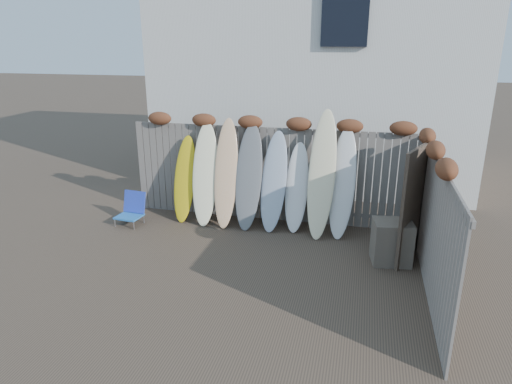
% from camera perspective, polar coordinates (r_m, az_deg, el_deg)
% --- Properties ---
extents(ground, '(80.00, 80.00, 0.00)m').
position_cam_1_polar(ground, '(7.82, -2.09, -9.70)').
color(ground, '#493A2D').
extents(back_fence, '(6.05, 0.28, 2.24)m').
position_cam_1_polar(back_fence, '(9.55, 2.03, 3.23)').
color(back_fence, slate).
rests_on(back_fence, ground).
extents(right_fence, '(0.28, 4.40, 2.24)m').
position_cam_1_polar(right_fence, '(7.43, 21.27, -2.92)').
color(right_fence, slate).
rests_on(right_fence, ground).
extents(house, '(8.50, 5.50, 6.33)m').
position_cam_1_polar(house, '(13.21, 7.81, 16.19)').
color(house, silver).
rests_on(house, ground).
extents(beach_chair, '(0.55, 0.58, 0.66)m').
position_cam_1_polar(beach_chair, '(9.95, -15.26, -2.08)').
color(beach_chair, blue).
rests_on(beach_chair, ground).
extents(wooden_crate, '(0.72, 0.63, 0.76)m').
position_cam_1_polar(wooden_crate, '(8.26, 16.60, -6.01)').
color(wooden_crate, '#433932').
rests_on(wooden_crate, ground).
extents(lattice_panel, '(0.56, 1.27, 2.03)m').
position_cam_1_polar(lattice_panel, '(8.33, 19.19, -1.36)').
color(lattice_panel, brown).
rests_on(lattice_panel, ground).
extents(surfboard_0, '(0.50, 0.66, 1.79)m').
position_cam_1_polar(surfboard_0, '(9.77, -8.90, 1.61)').
color(surfboard_0, gold).
rests_on(surfboard_0, ground).
extents(surfboard_1, '(0.60, 0.79, 2.09)m').
position_cam_1_polar(surfboard_1, '(9.53, -6.38, 2.23)').
color(surfboard_1, '#FBF6C6').
rests_on(surfboard_1, ground).
extents(surfboard_2, '(0.52, 0.80, 2.19)m').
position_cam_1_polar(surfboard_2, '(9.37, -3.77, 2.34)').
color(surfboard_2, '#FFDD87').
rests_on(surfboard_2, ground).
extents(surfboard_3, '(0.56, 0.75, 2.10)m').
position_cam_1_polar(surfboard_3, '(9.25, -0.92, 1.87)').
color(surfboard_3, slate).
rests_on(surfboard_3, ground).
extents(surfboard_4, '(0.59, 0.75, 1.98)m').
position_cam_1_polar(surfboard_4, '(9.16, 2.25, 1.31)').
color(surfboard_4, '#A4B1C6').
rests_on(surfboard_4, ground).
extents(surfboard_5, '(0.48, 0.64, 1.76)m').
position_cam_1_polar(surfboard_5, '(9.18, 5.11, 0.56)').
color(surfboard_5, white).
rests_on(surfboard_5, ground).
extents(surfboard_6, '(0.57, 0.88, 2.44)m').
position_cam_1_polar(surfboard_6, '(8.91, 8.23, 2.19)').
color(surfboard_6, '#F6EABA').
rests_on(surfboard_6, ground).
extents(surfboard_7, '(0.54, 0.78, 2.11)m').
position_cam_1_polar(surfboard_7, '(8.99, 10.77, 1.08)').
color(surfboard_7, silver).
rests_on(surfboard_7, ground).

